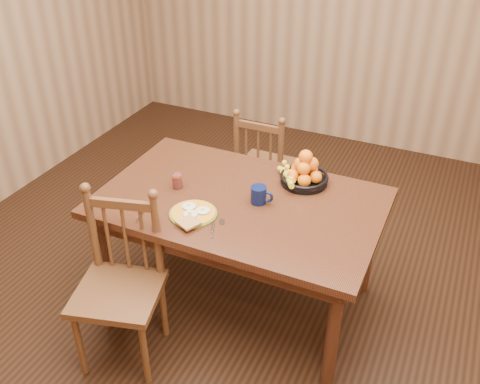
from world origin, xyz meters
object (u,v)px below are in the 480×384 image
at_px(chair_near, 120,285).
at_px(fruit_bowl, 303,173).
at_px(chair_far, 265,167).
at_px(breakfast_plate, 193,213).
at_px(dining_table, 240,212).
at_px(coffee_mug, 259,195).

bearing_deg(chair_near, fruit_bowl, 39.98).
xyz_separation_m(chair_far, breakfast_plate, (0.05, -1.16, 0.32)).
bearing_deg(fruit_bowl, breakfast_plate, -126.93).
height_order(dining_table, chair_near, chair_near).
height_order(chair_near, breakfast_plate, chair_near).
relative_size(chair_near, fruit_bowl, 3.01).
xyz_separation_m(breakfast_plate, coffee_mug, (0.28, 0.27, 0.04)).
xyz_separation_m(chair_near, coffee_mug, (0.52, 0.66, 0.33)).
height_order(chair_far, fruit_bowl, fruit_bowl).
relative_size(dining_table, chair_far, 1.77).
xyz_separation_m(chair_far, chair_near, (-0.20, -1.55, 0.03)).
relative_size(chair_far, coffee_mug, 6.77).
relative_size(dining_table, coffee_mug, 11.98).
bearing_deg(coffee_mug, fruit_bowl, 63.34).
bearing_deg(dining_table, fruit_bowl, 50.69).
bearing_deg(breakfast_plate, chair_near, -122.07).
relative_size(breakfast_plate, coffee_mug, 2.28).
distance_m(breakfast_plate, fruit_bowl, 0.72).
bearing_deg(chair_near, breakfast_plate, 42.96).
height_order(chair_far, chair_near, chair_near).
relative_size(chair_near, breakfast_plate, 3.20).
relative_size(chair_far, chair_near, 0.93).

